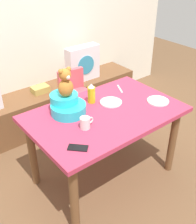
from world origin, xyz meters
name	(u,v)px	position (x,y,z in m)	size (l,w,h in m)	color
ground_plane	(104,175)	(0.00, 0.00, 0.00)	(8.00, 8.00, 0.00)	brown
back_wall	(22,15)	(0.00, 1.45, 1.30)	(4.40, 0.10, 2.60)	silver
window_bench	(44,108)	(0.00, 1.18, 0.23)	(2.60, 0.44, 0.46)	brown
pillow_floral_right	(83,63)	(0.59, 1.15, 0.68)	(0.44, 0.15, 0.44)	silver
book_stack	(40,89)	(-0.02, 1.18, 0.50)	(0.20, 0.14, 0.08)	tan
dining_table	(105,122)	(0.00, 0.00, 0.63)	(1.33, 0.85, 0.74)	#B73351
highchair	(76,96)	(0.20, 0.74, 0.52)	(0.36, 0.48, 0.79)	#D84C59
infant_seat_teal	(67,105)	(-0.26, 0.19, 0.81)	(0.30, 0.33, 0.16)	#26C1D0
teddy_bear	(66,83)	(-0.26, 0.19, 1.02)	(0.13, 0.12, 0.25)	#B2712B
ketchup_bottle	(91,94)	(0.01, 0.21, 0.83)	(0.07, 0.07, 0.18)	gold
coffee_mug	(85,123)	(-0.28, -0.09, 0.79)	(0.12, 0.08, 0.09)	silver
dinner_plate_near	(111,102)	(0.14, 0.09, 0.75)	(0.20, 0.20, 0.01)	white
dinner_plate_far	(158,101)	(0.50, -0.16, 0.75)	(0.20, 0.20, 0.01)	white
cell_phone	(78,148)	(-0.47, -0.26, 0.74)	(0.07, 0.14, 0.01)	black
table_fork	(120,89)	(0.39, 0.24, 0.74)	(0.02, 0.17, 0.01)	silver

